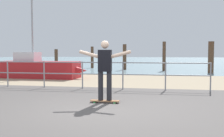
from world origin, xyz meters
TOP-DOWN VIEW (x-y plane):
  - ground_plane at (0.00, -1.00)m, footprint 24.00×10.00m
  - beach_strip at (0.00, 7.00)m, footprint 24.00×6.00m
  - sea_surface at (0.00, 35.00)m, footprint 72.00×50.00m
  - railing_fence at (-2.22, 3.60)m, footprint 10.99×0.05m
  - sailboat at (-4.81, 7.23)m, footprint 4.99×1.57m
  - skateboard at (-0.00, 0.89)m, footprint 0.80×0.21m
  - skateboarder at (-0.00, 0.89)m, footprint 1.45×0.22m
  - groyne_post_0 at (-7.24, 15.52)m, footprint 0.28×0.28m
  - groyne_post_1 at (-4.24, 16.13)m, footprint 0.24×0.24m
  - groyne_post_2 at (-1.25, 14.49)m, footprint 0.29×0.29m
  - groyne_post_3 at (1.75, 13.92)m, footprint 0.24×0.24m
  - groyne_post_4 at (4.75, 12.28)m, footprint 0.37×0.37m

SIDE VIEW (x-z plane):
  - ground_plane at x=0.00m, z-range -0.02..0.02m
  - beach_strip at x=0.00m, z-range -0.02..0.02m
  - sea_surface at x=0.00m, z-range -0.02..0.02m
  - skateboard at x=0.00m, z-range 0.03..0.11m
  - sailboat at x=-4.81m, z-range -1.69..2.72m
  - railing_fence at x=-2.22m, z-range 0.17..1.22m
  - groyne_post_0 at x=-7.24m, z-range 0.00..1.62m
  - groyne_post_1 at x=-4.24m, z-range 0.00..1.84m
  - groyne_post_2 at x=-1.25m, z-range 0.00..1.99m
  - skateboarder at x=0.00m, z-range 0.19..1.84m
  - groyne_post_4 at x=4.75m, z-range 0.00..2.09m
  - groyne_post_3 at x=1.75m, z-range 0.00..2.15m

